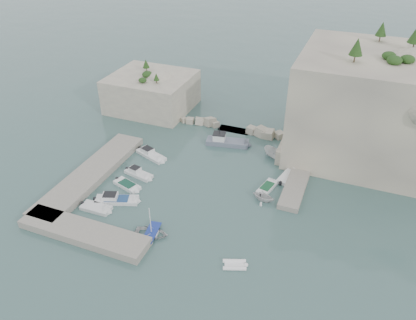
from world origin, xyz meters
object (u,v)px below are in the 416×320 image
at_px(motorboat_a, 151,156).
at_px(motorboat_b, 139,176).
at_px(motorboat_c, 127,187).
at_px(tender_east_a, 263,200).
at_px(motorboat_e, 96,209).
at_px(tender_east_b, 267,189).
at_px(tender_east_d, 276,159).
at_px(work_boat, 227,144).
at_px(motorboat_d, 117,201).
at_px(inflatable_dinghy, 234,266).
at_px(tender_east_c, 287,178).
at_px(rowboat, 152,235).

distance_m(motorboat_a, motorboat_b, 5.80).
distance_m(motorboat_c, tender_east_a, 20.61).
relative_size(motorboat_e, tender_east_b, 0.99).
xyz_separation_m(tender_east_d, work_boat, (-9.30, 1.62, 0.00)).
xyz_separation_m(motorboat_d, tender_east_d, (18.77, 19.65, 0.00)).
distance_m(motorboat_d, work_boat, 23.29).
relative_size(motorboat_d, inflatable_dinghy, 2.22).
distance_m(motorboat_d, tender_east_d, 27.18).
xyz_separation_m(motorboat_b, tender_east_b, (19.79, 4.05, 0.00)).
xyz_separation_m(tender_east_a, tender_east_c, (2.02, 6.96, 0.00)).
xyz_separation_m(motorboat_d, motorboat_e, (-1.75, -2.62, 0.00)).
bearing_deg(rowboat, motorboat_a, 19.98).
relative_size(motorboat_a, motorboat_c, 1.32).
xyz_separation_m(rowboat, tender_east_d, (10.78, 23.97, 0.00)).
distance_m(motorboat_b, rowboat, 13.99).
height_order(motorboat_a, work_boat, work_boat).
relative_size(motorboat_c, motorboat_e, 1.03).
height_order(rowboat, tender_east_c, rowboat).
distance_m(motorboat_d, tender_east_a, 21.21).
distance_m(motorboat_a, motorboat_c, 8.99).
height_order(tender_east_a, tender_east_c, tender_east_a).
distance_m(inflatable_dinghy, tender_east_a, 13.42).
xyz_separation_m(motorboat_c, tender_east_b, (19.96, 7.28, 0.00)).
relative_size(rowboat, tender_east_a, 1.34).
height_order(motorboat_e, work_boat, work_boat).
distance_m(rowboat, tender_east_a, 16.99).
bearing_deg(motorboat_b, inflatable_dinghy, -19.41).
relative_size(motorboat_b, rowboat, 1.17).
bearing_deg(motorboat_d, motorboat_c, 78.03).
bearing_deg(work_boat, rowboat, -104.09).
height_order(rowboat, inflatable_dinghy, rowboat).
relative_size(motorboat_a, tender_east_a, 1.94).
bearing_deg(work_boat, tender_east_d, -20.63).
height_order(motorboat_a, tender_east_a, tender_east_a).
distance_m(tender_east_a, tender_east_d, 11.60).
relative_size(motorboat_e, tender_east_c, 0.93).
bearing_deg(tender_east_a, tender_east_c, -7.73).
bearing_deg(motorboat_c, work_boat, 78.00).
bearing_deg(motorboat_b, tender_east_c, 32.29).
bearing_deg(work_boat, motorboat_b, -135.17).
bearing_deg(inflatable_dinghy, work_boat, 90.71).
height_order(tender_east_b, tender_east_c, same).
relative_size(motorboat_e, rowboat, 1.06).
distance_m(motorboat_c, motorboat_d, 3.72).
bearing_deg(tender_east_a, rowboat, 145.30).
bearing_deg(tender_east_b, tender_east_c, -15.46).
bearing_deg(rowboat, motorboat_e, 71.53).
bearing_deg(rowboat, tender_east_d, -32.78).
xyz_separation_m(motorboat_c, inflatable_dinghy, (20.24, -9.02, 0.00)).
height_order(motorboat_d, tender_east_b, motorboat_d).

